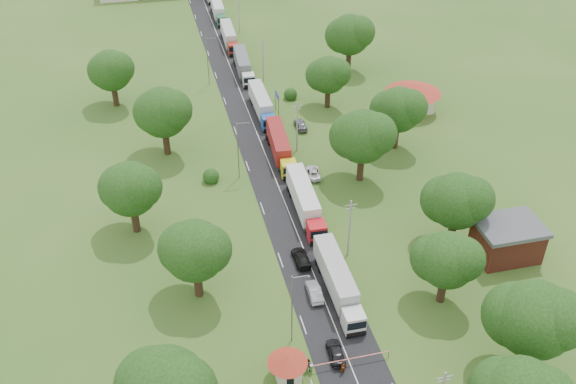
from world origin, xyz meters
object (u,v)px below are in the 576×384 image
object	(u,v)px
boom_barrier	(339,362)
truck_0	(338,281)
info_sign	(277,98)
car_lane_mid	(314,292)
car_lane_front	(336,352)
pedestrian_near	(343,368)
guard_booth	(288,364)

from	to	relation	value
boom_barrier	truck_0	size ratio (longest dim) A/B	0.63
info_sign	car_lane_mid	distance (m)	49.02
car_lane_front	info_sign	bearing A→B (deg)	-92.55
car_lane_mid	truck_0	bearing A→B (deg)	177.53
car_lane_front	car_lane_mid	size ratio (longest dim) A/B	0.95
car_lane_mid	pedestrian_near	size ratio (longest dim) A/B	2.65
boom_barrier	truck_0	bearing A→B (deg)	73.78
car_lane_front	car_lane_mid	distance (m)	9.93
boom_barrier	pedestrian_near	distance (m)	0.90
guard_booth	info_sign	distance (m)	61.27
car_lane_mid	boom_barrier	bearing A→B (deg)	90.71
car_lane_front	guard_booth	bearing A→B (deg)	17.90
boom_barrier	car_lane_mid	world-z (taller)	car_lane_mid
info_sign	pedestrian_near	size ratio (longest dim) A/B	2.52
truck_0	car_lane_mid	bearing A→B (deg)	175.02
guard_booth	car_lane_front	xyz separation A→B (m)	(5.95, 1.50, -1.46)
info_sign	car_lane_front	xyz separation A→B (m)	(-6.45, -58.50, -2.30)
info_sign	car_lane_mid	bearing A→B (deg)	-97.27
truck_0	guard_booth	bearing A→B (deg)	-129.13
car_lane_front	truck_0	bearing A→B (deg)	-104.26
info_sign	car_lane_mid	xyz separation A→B (m)	(-6.20, -48.57, -2.29)
boom_barrier	car_lane_front	distance (m)	1.52
boom_barrier	car_lane_mid	xyz separation A→B (m)	(0.36, 11.43, -0.18)
guard_booth	info_sign	size ratio (longest dim) A/B	1.07
boom_barrier	guard_booth	world-z (taller)	guard_booth
truck_0	car_lane_front	world-z (taller)	truck_0
info_sign	guard_booth	bearing A→B (deg)	-101.68
truck_0	pedestrian_near	world-z (taller)	truck_0
car_lane_mid	guard_booth	bearing A→B (deg)	64.03
boom_barrier	pedestrian_near	xyz separation A→B (m)	(0.20, -0.87, -0.08)
guard_booth	car_lane_mid	size ratio (longest dim) A/B	1.02
truck_0	car_lane_mid	xyz separation A→B (m)	(-2.89, 0.25, -1.46)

